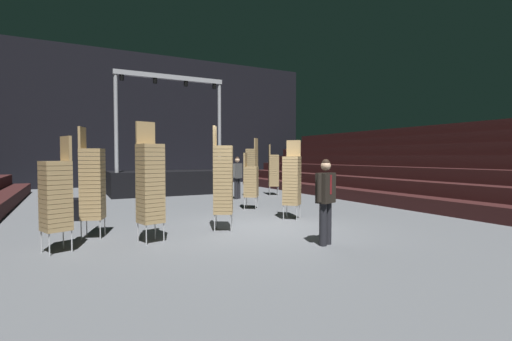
{
  "coord_description": "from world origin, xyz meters",
  "views": [
    {
      "loc": [
        -4.07,
        -7.81,
        1.76
      ],
      "look_at": [
        0.17,
        0.39,
        1.4
      ],
      "focal_mm": 25.43,
      "sensor_mm": 36.0,
      "label": 1
    }
  ],
  "objects_px": {
    "chair_stack_rear_right": "(92,183)",
    "chair_stack_rear_centre": "(252,167)",
    "chair_stack_rear_left": "(150,182)",
    "stage_riser": "(166,180)",
    "chair_stack_front_left": "(56,194)",
    "chair_stack_mid_centre": "(251,181)",
    "chair_stack_mid_right": "(292,180)",
    "chair_stack_front_right": "(223,178)",
    "crew_worker_near_stage": "(237,175)",
    "equipment_road_case": "(71,209)",
    "chair_stack_mid_left": "(274,170)",
    "man_with_tie": "(326,197)"
  },
  "relations": [
    {
      "from": "chair_stack_rear_right",
      "to": "chair_stack_rear_centre",
      "type": "relative_size",
      "value": 0.93
    },
    {
      "from": "chair_stack_rear_left",
      "to": "stage_riser",
      "type": "bearing_deg",
      "value": -120.14
    },
    {
      "from": "chair_stack_rear_centre",
      "to": "stage_riser",
      "type": "bearing_deg",
      "value": 92.8
    },
    {
      "from": "chair_stack_front_left",
      "to": "chair_stack_mid_centre",
      "type": "distance_m",
      "value": 6.53
    },
    {
      "from": "stage_riser",
      "to": "chair_stack_mid_right",
      "type": "distance_m",
      "value": 8.76
    },
    {
      "from": "chair_stack_rear_right",
      "to": "chair_stack_front_left",
      "type": "bearing_deg",
      "value": -14.36
    },
    {
      "from": "chair_stack_front_right",
      "to": "chair_stack_rear_centre",
      "type": "height_order",
      "value": "chair_stack_rear_centre"
    },
    {
      "from": "stage_riser",
      "to": "chair_stack_rear_left",
      "type": "bearing_deg",
      "value": -105.16
    },
    {
      "from": "chair_stack_mid_centre",
      "to": "crew_worker_near_stage",
      "type": "xyz_separation_m",
      "value": [
        0.78,
        2.81,
        0.05
      ]
    },
    {
      "from": "chair_stack_front_right",
      "to": "chair_stack_rear_right",
      "type": "distance_m",
      "value": 2.86
    },
    {
      "from": "crew_worker_near_stage",
      "to": "equipment_road_case",
      "type": "distance_m",
      "value": 6.64
    },
    {
      "from": "chair_stack_rear_centre",
      "to": "chair_stack_mid_centre",
      "type": "bearing_deg",
      "value": -161.96
    },
    {
      "from": "chair_stack_mid_left",
      "to": "chair_stack_mid_right",
      "type": "height_order",
      "value": "chair_stack_mid_left"
    },
    {
      "from": "chair_stack_mid_left",
      "to": "chair_stack_rear_centre",
      "type": "xyz_separation_m",
      "value": [
        -1.11,
        -0.02,
        0.13
      ]
    },
    {
      "from": "chair_stack_rear_left",
      "to": "chair_stack_rear_right",
      "type": "relative_size",
      "value": 1.04
    },
    {
      "from": "man_with_tie",
      "to": "chair_stack_mid_right",
      "type": "xyz_separation_m",
      "value": [
        1.05,
        2.84,
        0.15
      ]
    },
    {
      "from": "man_with_tie",
      "to": "chair_stack_front_left",
      "type": "xyz_separation_m",
      "value": [
        -4.72,
        1.83,
        0.1
      ]
    },
    {
      "from": "chair_stack_front_left",
      "to": "chair_stack_rear_left",
      "type": "xyz_separation_m",
      "value": [
        1.68,
        0.01,
        0.17
      ]
    },
    {
      "from": "man_with_tie",
      "to": "chair_stack_rear_centre",
      "type": "relative_size",
      "value": 0.67
    },
    {
      "from": "chair_stack_mid_centre",
      "to": "chair_stack_rear_right",
      "type": "height_order",
      "value": "chair_stack_rear_right"
    },
    {
      "from": "chair_stack_front_right",
      "to": "equipment_road_case",
      "type": "distance_m",
      "value": 4.73
    },
    {
      "from": "stage_riser",
      "to": "man_with_tie",
      "type": "distance_m",
      "value": 11.47
    },
    {
      "from": "chair_stack_rear_right",
      "to": "equipment_road_case",
      "type": "relative_size",
      "value": 2.66
    },
    {
      "from": "chair_stack_mid_centre",
      "to": "chair_stack_rear_centre",
      "type": "relative_size",
      "value": 0.73
    },
    {
      "from": "chair_stack_mid_right",
      "to": "chair_stack_rear_centre",
      "type": "xyz_separation_m",
      "value": [
        1.64,
        5.75,
        0.17
      ]
    },
    {
      "from": "chair_stack_rear_right",
      "to": "equipment_road_case",
      "type": "height_order",
      "value": "chair_stack_rear_right"
    },
    {
      "from": "chair_stack_front_right",
      "to": "chair_stack_mid_left",
      "type": "relative_size",
      "value": 1.07
    },
    {
      "from": "chair_stack_mid_right",
      "to": "equipment_road_case",
      "type": "height_order",
      "value": "chair_stack_mid_right"
    },
    {
      "from": "chair_stack_front_left",
      "to": "equipment_road_case",
      "type": "distance_m",
      "value": 3.86
    },
    {
      "from": "chair_stack_front_right",
      "to": "chair_stack_mid_centre",
      "type": "height_order",
      "value": "chair_stack_front_right"
    },
    {
      "from": "chair_stack_mid_centre",
      "to": "equipment_road_case",
      "type": "relative_size",
      "value": 2.09
    },
    {
      "from": "stage_riser",
      "to": "chair_stack_rear_right",
      "type": "height_order",
      "value": "stage_riser"
    },
    {
      "from": "chair_stack_mid_right",
      "to": "chair_stack_mid_left",
      "type": "bearing_deg",
      "value": -68.39
    },
    {
      "from": "chair_stack_front_left",
      "to": "chair_stack_mid_right",
      "type": "distance_m",
      "value": 5.86
    },
    {
      "from": "chair_stack_mid_centre",
      "to": "chair_stack_rear_left",
      "type": "xyz_separation_m",
      "value": [
        -3.94,
        -3.3,
        0.29
      ]
    },
    {
      "from": "chair_stack_mid_left",
      "to": "chair_stack_rear_centre",
      "type": "bearing_deg",
      "value": -64.9
    },
    {
      "from": "chair_stack_front_right",
      "to": "chair_stack_rear_left",
      "type": "xyz_separation_m",
      "value": [
        -1.77,
        -0.43,
        0.0
      ]
    },
    {
      "from": "man_with_tie",
      "to": "chair_stack_front_right",
      "type": "relative_size",
      "value": 0.69
    },
    {
      "from": "chair_stack_front_left",
      "to": "chair_stack_rear_left",
      "type": "distance_m",
      "value": 1.69
    },
    {
      "from": "chair_stack_mid_left",
      "to": "crew_worker_near_stage",
      "type": "xyz_separation_m",
      "value": [
        -2.12,
        -0.66,
        -0.16
      ]
    },
    {
      "from": "chair_stack_rear_right",
      "to": "equipment_road_case",
      "type": "distance_m",
      "value": 2.92
    },
    {
      "from": "chair_stack_rear_centre",
      "to": "crew_worker_near_stage",
      "type": "relative_size",
      "value": 1.46
    },
    {
      "from": "stage_riser",
      "to": "chair_stack_front_right",
      "type": "height_order",
      "value": "stage_riser"
    },
    {
      "from": "chair_stack_rear_centre",
      "to": "equipment_road_case",
      "type": "xyz_separation_m",
      "value": [
        -7.18,
        -2.99,
        -0.99
      ]
    },
    {
      "from": "stage_riser",
      "to": "chair_stack_rear_left",
      "type": "distance_m",
      "value": 9.99
    },
    {
      "from": "chair_stack_mid_centre",
      "to": "chair_stack_rear_centre",
      "type": "xyz_separation_m",
      "value": [
        1.78,
        3.45,
        0.34
      ]
    },
    {
      "from": "chair_stack_rear_centre",
      "to": "equipment_road_case",
      "type": "distance_m",
      "value": 7.84
    },
    {
      "from": "man_with_tie",
      "to": "chair_stack_mid_right",
      "type": "bearing_deg",
      "value": -131.19
    },
    {
      "from": "crew_worker_near_stage",
      "to": "equipment_road_case",
      "type": "xyz_separation_m",
      "value": [
        -6.17,
        -2.35,
        -0.7
      ]
    },
    {
      "from": "chair_stack_rear_right",
      "to": "chair_stack_rear_centre",
      "type": "bearing_deg",
      "value": 148.68
    }
  ]
}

